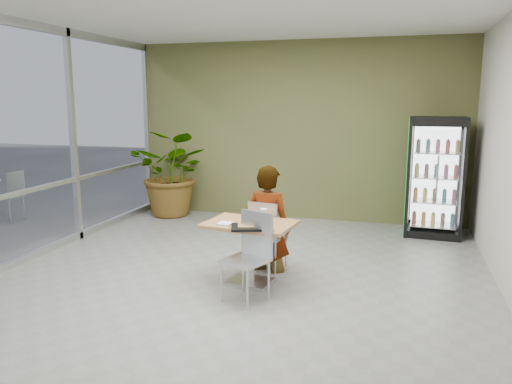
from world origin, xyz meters
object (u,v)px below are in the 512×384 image
chair_far (266,230)px  potted_plant (173,173)px  cafeteria_tray (252,227)px  beverage_fridge (435,177)px  chair_near (251,249)px  seated_woman (268,229)px  soda_cup (264,216)px  dining_table (250,240)px

chair_far → potted_plant: bearing=-34.7°
cafeteria_tray → potted_plant: potted_plant is taller
beverage_fridge → cafeteria_tray: bearing=-120.7°
chair_near → potted_plant: (-2.55, 3.45, 0.24)m
cafeteria_tray → seated_woman: bearing=92.1°
seated_woman → beverage_fridge: size_ratio=0.87×
seated_woman → soda_cup: seated_woman is taller
dining_table → cafeteria_tray: cafeteria_tray is taller
chair_far → soda_cup: bearing=112.9°
chair_near → chair_far: bearing=117.8°
beverage_fridge → potted_plant: (-4.62, 0.13, -0.14)m
seated_woman → cafeteria_tray: (0.03, -0.81, 0.23)m
chair_far → cafeteria_tray: (0.05, -0.76, 0.23)m
seated_woman → cafeteria_tray: 0.84m
chair_near → soda_cup: bearing=111.0°
potted_plant → chair_near: bearing=-53.5°
soda_cup → beverage_fridge: bearing=54.1°
seated_woman → potted_plant: potted_plant is taller
dining_table → seated_woman: bearing=82.7°
chair_far → potted_plant: (-2.47, 2.51, 0.28)m
chair_far → chair_near: (0.09, -0.94, 0.03)m
chair_far → potted_plant: potted_plant is taller
chair_far → soda_cup: size_ratio=5.56×
chair_far → seated_woman: (0.02, 0.04, -0.00)m
seated_woman → beverage_fridge: (2.14, 2.33, 0.42)m
seated_woman → chair_near: bearing=104.8°
soda_cup → potted_plant: 3.93m
soda_cup → beverage_fridge: 3.51m
dining_table → soda_cup: bearing=17.9°
potted_plant → seated_woman: bearing=-44.7°
chair_far → chair_near: 0.94m
chair_far → chair_near: bearing=106.0°
chair_near → cafeteria_tray: size_ratio=2.09×
seated_woman → cafeteria_tray: seated_woman is taller
chair_near → beverage_fridge: bearing=80.6°
seated_woman → chair_far: bearing=78.5°
chair_far → seated_woman: bearing=-101.5°
soda_cup → dining_table: bearing=-162.1°
potted_plant → chair_far: bearing=-45.5°
cafeteria_tray → potted_plant: bearing=127.6°
chair_near → potted_plant: bearing=149.1°
chair_near → potted_plant: size_ratio=0.60×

